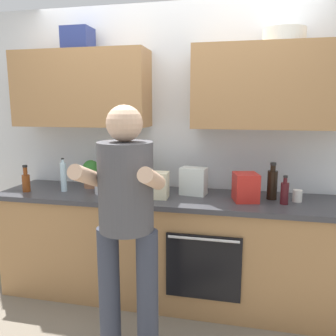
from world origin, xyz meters
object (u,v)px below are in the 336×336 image
bottle_soda (132,174)px  grocery_bag_rice (156,185)px  person_standing (126,214)px  potted_herb (91,173)px  bottle_soy (272,184)px  bottle_vinegar (26,181)px  cup_coffee (297,196)px  mixing_bowl (111,188)px  grocery_bag_crisps (246,187)px  knife_block (144,176)px  bottle_wine (285,192)px  grocery_bag_produce (194,181)px  bottle_water (63,177)px

bottle_soda → grocery_bag_rice: 0.41m
person_standing → grocery_bag_rice: 0.66m
potted_herb → bottle_soy: bearing=-2.4°
bottle_soy → bottle_vinegar: 2.06m
cup_coffee → mixing_bowl: 1.51m
bottle_soy → grocery_bag_crisps: 0.23m
bottle_soda → grocery_bag_crisps: (0.99, -0.22, -0.02)m
person_standing → cup_coffee: 1.36m
cup_coffee → knife_block: 1.26m
bottle_wine → grocery_bag_crisps: 0.29m
mixing_bowl → potted_herb: 0.30m
bottle_vinegar → bottle_soy: bearing=5.6°
cup_coffee → knife_block: knife_block is taller
bottle_soda → bottle_soy: bottle_soda is taller
person_standing → mixing_bowl: 0.83m
potted_herb → grocery_bag_crisps: 1.37m
bottle_soda → potted_herb: bottle_soda is taller
knife_block → grocery_bag_produce: knife_block is taller
bottle_wine → grocery_bag_rice: bearing=-178.3°
bottle_vinegar → mixing_bowl: bottle_vinegar is taller
bottle_wine → mixing_bowl: (-1.41, 0.05, -0.05)m
bottle_wine → person_standing: bearing=-145.8°
bottle_vinegar → grocery_bag_produce: (1.42, 0.22, 0.02)m
person_standing → grocery_bag_produce: bearing=70.0°
bottle_vinegar → cup_coffee: size_ratio=2.51×
person_standing → bottle_soda: (-0.27, 0.94, 0.06)m
person_standing → knife_block: bearing=99.2°
bottle_wine → bottle_water: bearing=179.8°
grocery_bag_produce → person_standing: bearing=-110.0°
bottle_water → grocery_bag_rice: 0.84m
mixing_bowl → grocery_bag_rice: (0.42, -0.08, 0.06)m
bottle_vinegar → bottle_soda: bearing=21.3°
grocery_bag_crisps → knife_block: bearing=170.2°
grocery_bag_rice → knife_block: bearing=128.4°
grocery_bag_rice → bottle_soda: bearing=136.1°
knife_block → grocery_bag_rice: (0.17, -0.21, -0.02)m
grocery_bag_produce → bottle_vinegar: bearing=-171.3°
grocery_bag_crisps → bottle_soy: bearing=24.6°
bottle_wine → potted_herb: bearing=173.4°
bottle_wine → cup_coffee: bottle_wine is taller
mixing_bowl → grocery_bag_rice: grocery_bag_rice is taller
bottle_soy → potted_herb: (-1.57, 0.06, 0.01)m
bottle_water → grocery_bag_crisps: size_ratio=1.33×
potted_herb → grocery_bag_produce: bearing=-3.0°
potted_herb → bottle_soda: bearing=9.9°
bottle_vinegar → person_standing: bearing=-28.6°
bottle_water → bottle_wine: size_ratio=1.33×
person_standing → bottle_soy: person_standing is taller
grocery_bag_produce → cup_coffee: bearing=-3.3°
grocery_bag_rice → bottle_soy: bearing=9.8°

